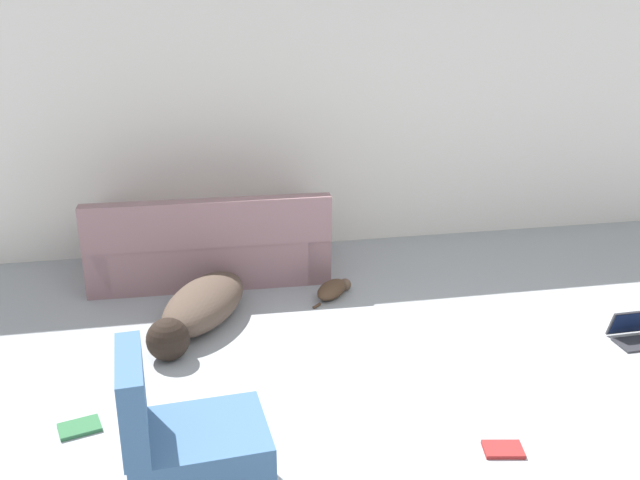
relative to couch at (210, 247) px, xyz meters
name	(u,v)px	position (x,y,z in m)	size (l,w,h in m)	color
wall_back	(335,119)	(1.26, 0.64, 0.97)	(7.48, 0.06, 2.45)	silver
couch	(210,247)	(0.00, 0.00, 0.00)	(2.06, 0.92, 0.79)	gray
dog	(200,308)	(-0.13, -0.99, -0.11)	(0.92, 1.46, 0.30)	#4C3D33
cat	(333,289)	(0.97, -0.68, -0.18)	(0.41, 0.39, 0.15)	#473323
laptop_open	(634,331)	(2.97, -1.81, -0.19)	(0.33, 0.29, 0.21)	#2D2D33
book_green	(80,427)	(-0.87, -2.19, -0.24)	(0.27, 0.22, 0.02)	#2D663D
book_red	(503,449)	(1.49, -2.85, -0.24)	(0.24, 0.19, 0.02)	maroon
side_chair	(190,456)	(-0.23, -2.95, 0.03)	(0.72, 0.57, 0.87)	#385B84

